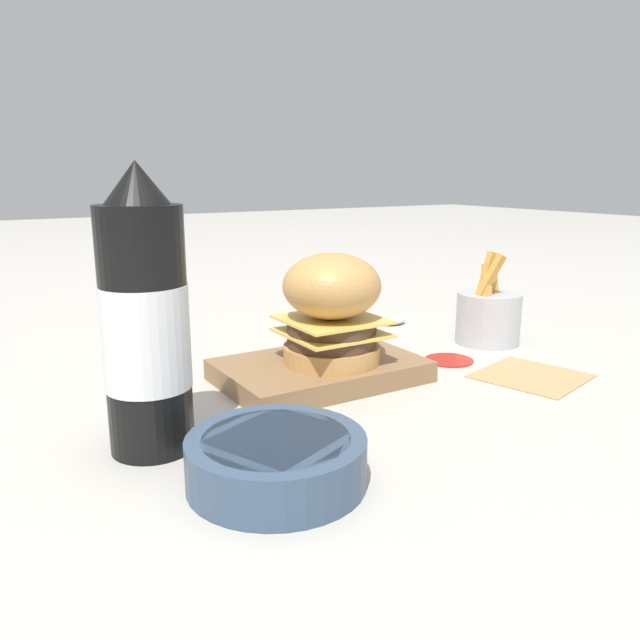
{
  "coord_description": "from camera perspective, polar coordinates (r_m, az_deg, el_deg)",
  "views": [
    {
      "loc": [
        0.37,
        0.6,
        0.25
      ],
      "look_at": [
        -0.0,
        -0.01,
        0.07
      ],
      "focal_mm": 35.0,
      "sensor_mm": 36.0,
      "label": 1
    }
  ],
  "objects": [
    {
      "name": "serving_board",
      "position": [
        0.75,
        -0.0,
        -4.64
      ],
      "size": [
        0.23,
        0.16,
        0.02
      ],
      "color": "olive",
      "rests_on": "ground_plane"
    },
    {
      "name": "fries_basket",
      "position": [
        0.94,
        15.12,
        0.33
      ],
      "size": [
        0.09,
        0.09,
        0.14
      ],
      "color": "#B7B7BC",
      "rests_on": "ground_plane"
    },
    {
      "name": "ketchup_bottle",
      "position": [
        0.56,
        -15.66,
        -0.41
      ],
      "size": [
        0.08,
        0.08,
        0.25
      ],
      "color": "black",
      "rests_on": "ground_plane"
    },
    {
      "name": "parchment_square",
      "position": [
        0.81,
        18.74,
        -4.83
      ],
      "size": [
        0.14,
        0.14,
        0.0
      ],
      "color": "tan",
      "rests_on": "ground_plane"
    },
    {
      "name": "ground_plane",
      "position": [
        0.75,
        0.42,
        -5.77
      ],
      "size": [
        6.0,
        6.0,
        0.0
      ],
      "primitive_type": "plane",
      "color": "#B7B2A8"
    },
    {
      "name": "spoon",
      "position": [
        1.02,
        5.78,
        -0.19
      ],
      "size": [
        0.16,
        0.03,
        0.01
      ],
      "rotation": [
        0.0,
        0.0,
        3.14
      ],
      "color": "silver",
      "rests_on": "ground_plane"
    },
    {
      "name": "ketchup_puddle",
      "position": [
        0.85,
        11.73,
        -3.55
      ],
      "size": [
        0.06,
        0.06,
        0.0
      ],
      "color": "#B21E14",
      "rests_on": "ground_plane"
    },
    {
      "name": "burger",
      "position": [
        0.73,
        1.01,
        1.16
      ],
      "size": [
        0.11,
        0.11,
        0.13
      ],
      "color": "tan",
      "rests_on": "serving_board"
    },
    {
      "name": "side_bowl",
      "position": [
        0.51,
        -4.01,
        -12.54
      ],
      "size": [
        0.15,
        0.15,
        0.04
      ],
      "color": "#384C66",
      "rests_on": "ground_plane"
    }
  ]
}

